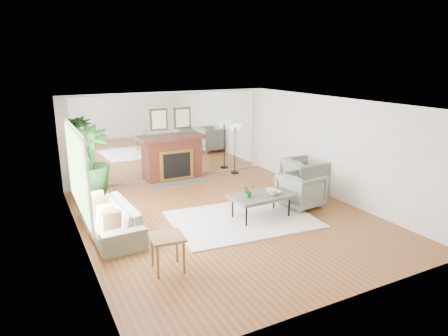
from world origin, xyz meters
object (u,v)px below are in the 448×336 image
sofa (110,220)px  potted_ficus (90,163)px  armchair_front (301,190)px  coffee_table (261,197)px  fireplace (174,158)px  armchair_back (305,176)px  floor_lamp (235,132)px  side_table (167,242)px

sofa → potted_ficus: bearing=176.8°
sofa → armchair_front: size_ratio=2.37×
coffee_table → sofa: 3.18m
fireplace → armchair_front: size_ratio=2.29×
armchair_back → floor_lamp: size_ratio=0.67×
armchair_back → floor_lamp: bearing=18.9°
armchair_front → floor_lamp: (0.02, 3.25, 0.87)m
fireplace → armchair_front: bearing=-61.2°
potted_ficus → floor_lamp: size_ratio=1.25×
sofa → armchair_front: bearing=81.1°
potted_ficus → floor_lamp: bearing=9.7°
fireplace → armchair_back: size_ratio=2.05×
coffee_table → floor_lamp: bearing=70.2°
armchair_front → coffee_table: bearing=90.7°
side_table → armchair_front: bearing=19.9°
armchair_back → coffee_table: bearing=119.1°
coffee_table → potted_ficus: bearing=139.0°
armchair_back → armchair_front: bearing=140.1°
fireplace → coffee_table: 3.65m
sofa → armchair_back: size_ratio=2.12×
sofa → floor_lamp: size_ratio=1.42×
coffee_table → armchair_back: bearing=26.2°
coffee_table → sofa: sofa is taller
sofa → side_table: size_ratio=3.51×
armchair_back → side_table: bearing=118.4°
coffee_table → potted_ficus: size_ratio=0.73×
fireplace → potted_ficus: 2.61m
sofa → floor_lamp: 5.25m
sofa → floor_lamp: floor_lamp is taller
armchair_back → armchair_front: (-0.72, -0.78, -0.05)m
coffee_table → potted_ficus: potted_ficus is taller
side_table → floor_lamp: bearing=50.6°
fireplace → sofa: (-2.45, -2.94, -0.35)m
armchair_front → side_table: size_ratio=1.48×
sofa → fireplace: bearing=137.5°
armchair_front → floor_lamp: size_ratio=0.60×
coffee_table → potted_ficus: 4.13m
coffee_table → floor_lamp: 3.73m
potted_ficus → armchair_front: bearing=-30.3°
side_table → potted_ficus: bearing=97.7°
side_table → floor_lamp: size_ratio=0.40×
fireplace → potted_ficus: (-2.43, -0.90, 0.34)m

